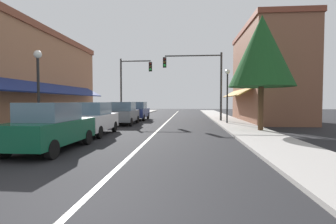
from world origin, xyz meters
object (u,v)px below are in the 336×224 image
Objects in this scene: parked_car_nearest_left at (51,127)px; traffic_signal_left_corner at (131,80)px; street_lamp_left_near at (38,79)px; street_lamp_right_mid at (227,87)px; tree_right_near at (262,51)px; parked_car_second_left at (93,119)px; parked_car_far_left at (138,111)px; parked_car_third_left at (124,113)px; traffic_signal_mast_arm at (201,75)px.

traffic_signal_left_corner is (-0.67, 15.73, 3.10)m from parked_car_nearest_left.
traffic_signal_left_corner is at bearing 84.71° from street_lamp_left_near.
street_lamp_right_mid is 0.63× the size of tree_right_near.
parked_car_second_left is 11.01m from parked_car_far_left.
parked_car_far_left is 13.48m from tree_right_near.
parked_car_third_left is 1.00× the size of street_lamp_left_near.
traffic_signal_left_corner reaches higher than parked_car_second_left.
street_lamp_right_mid is (8.01, -4.12, 2.08)m from parked_car_far_left.
traffic_signal_mast_arm is at bearing 127.05° from street_lamp_right_mid.
parked_car_far_left is at bearing 81.37° from street_lamp_left_near.
parked_car_far_left is (0.07, 15.42, 0.00)m from parked_car_nearest_left.
parked_car_nearest_left is at bearing -87.55° from traffic_signal_left_corner.
parked_car_second_left is at bearing -91.45° from parked_car_far_left.
parked_car_nearest_left is at bearing -89.58° from parked_car_second_left.
traffic_signal_mast_arm is (6.11, -1.61, 3.31)m from parked_car_far_left.
street_lamp_right_mid is at bearing -52.95° from traffic_signal_mast_arm.
street_lamp_right_mid is at bearing 54.75° from parked_car_nearest_left.
traffic_signal_mast_arm reaches higher than parked_car_far_left.
tree_right_near is at bearing -25.51° from parked_car_third_left.
parked_car_nearest_left and parked_car_far_left have the same top height.
parked_car_second_left is at bearing 49.31° from street_lamp_left_near.
parked_car_nearest_left is 11.90m from tree_right_near.
tree_right_near is at bearing -44.87° from parked_car_far_left.
parked_car_third_left is at bearing -174.21° from street_lamp_right_mid.
traffic_signal_mast_arm is 1.48× the size of street_lamp_left_near.
street_lamp_right_mid is at bearing -27.63° from parked_car_far_left.
traffic_signal_left_corner is at bearing 164.36° from traffic_signal_mast_arm.
parked_car_nearest_left is 16.04m from traffic_signal_left_corner.
tree_right_near reaches higher than street_lamp_right_mid.
street_lamp_left_near is (-1.99, -13.08, 1.98)m from parked_car_far_left.
parked_car_nearest_left is 15.49m from traffic_signal_mast_arm.
street_lamp_left_near is at bearing -138.13° from street_lamp_right_mid.
parked_car_third_left is 8.59m from street_lamp_left_near.
street_lamp_right_mid is (1.90, -2.52, -1.23)m from traffic_signal_mast_arm.
parked_car_second_left is at bearing -92.89° from parked_car_third_left.
street_lamp_left_near is (-1.78, -2.07, 1.98)m from parked_car_second_left.
street_lamp_left_near is at bearing 129.66° from parked_car_nearest_left.
street_lamp_right_mid is (8.08, 11.29, 2.08)m from parked_car_nearest_left.
street_lamp_left_near is at bearing -125.19° from traffic_signal_mast_arm.
traffic_signal_left_corner is at bearing 136.76° from tree_right_near.
parked_car_third_left is at bearing 87.42° from parked_car_second_left.
street_lamp_right_mid is (8.21, 6.89, 2.08)m from parked_car_second_left.
traffic_signal_mast_arm reaches higher than street_lamp_left_near.
street_lamp_left_near reaches higher than parked_car_nearest_left.
traffic_signal_left_corner is (-0.54, 11.32, 3.10)m from parked_car_second_left.
tree_right_near is at bearing -43.24° from traffic_signal_left_corner.
parked_car_second_left is 0.99× the size of street_lamp_left_near.
traffic_signal_left_corner is (-0.67, 5.26, 3.10)m from parked_car_third_left.
parked_car_far_left is 0.67× the size of traffic_signal_mast_arm.
tree_right_near reaches higher than parked_car_third_left.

